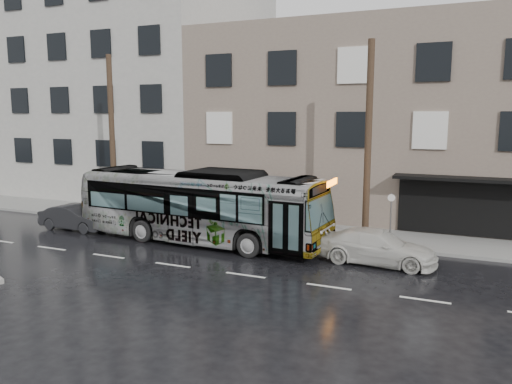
% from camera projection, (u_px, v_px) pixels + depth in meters
% --- Properties ---
extents(ground, '(120.00, 120.00, 0.00)m').
position_uv_depth(ground, '(203.00, 250.00, 22.18)').
color(ground, black).
rests_on(ground, ground).
extents(sidewalk, '(90.00, 3.60, 0.15)m').
position_uv_depth(sidewalk, '(249.00, 226.00, 26.62)').
color(sidewalk, gray).
rests_on(sidewalk, ground).
extents(building_taupe, '(20.00, 12.00, 11.00)m').
position_uv_depth(building_taupe, '(373.00, 122.00, 30.90)').
color(building_taupe, gray).
rests_on(building_taupe, ground).
extents(building_grey, '(26.00, 15.00, 16.00)m').
position_uv_depth(building_grey, '(95.00, 89.00, 40.89)').
color(building_grey, '#B0AEA7').
rests_on(building_grey, ground).
extents(utility_pole_front, '(0.30, 0.30, 9.00)m').
position_uv_depth(utility_pole_front, '(368.00, 144.00, 21.92)').
color(utility_pole_front, '#413020').
rests_on(utility_pole_front, sidewalk).
extents(utility_pole_rear, '(0.30, 0.30, 9.00)m').
position_uv_depth(utility_pole_rear, '(112.00, 139.00, 27.40)').
color(utility_pole_rear, '#413020').
rests_on(utility_pole_rear, sidewalk).
extents(sign_post, '(0.06, 0.06, 2.40)m').
position_uv_depth(sign_post, '(391.00, 220.00, 21.99)').
color(sign_post, slate).
rests_on(sign_post, sidewalk).
extents(bus, '(12.53, 3.68, 3.44)m').
position_uv_depth(bus, '(200.00, 206.00, 23.31)').
color(bus, '#B2B2B2').
rests_on(bus, ground).
extents(white_sedan, '(4.80, 2.16, 1.37)m').
position_uv_depth(white_sedan, '(377.00, 247.00, 20.04)').
color(white_sedan, beige).
rests_on(white_sedan, ground).
extents(dark_sedan, '(3.95, 1.42, 1.30)m').
position_uv_depth(dark_sedan, '(75.00, 218.00, 25.94)').
color(dark_sedan, black).
rests_on(dark_sedan, ground).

